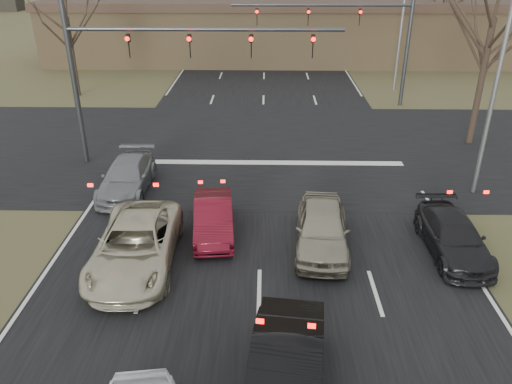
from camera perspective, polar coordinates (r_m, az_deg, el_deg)
ground at (r=13.13m, az=0.17°, el=-19.34°), size 360.00×360.00×0.00m
road_main at (r=69.82m, az=1.05°, el=18.53°), size 14.00×300.00×0.02m
road_cross at (r=25.94m, az=0.73°, el=5.08°), size 200.00×14.00×0.02m
building at (r=47.70m, az=3.52°, el=18.10°), size 42.40×10.40×5.30m
mast_arm_near at (r=23.23m, az=-12.71°, el=14.95°), size 12.12×0.24×8.00m
mast_arm_far at (r=33.04m, az=12.26°, el=18.10°), size 11.12×0.24×8.00m
streetlight_right_near at (r=21.40m, az=25.80°, el=13.53°), size 2.34×0.25×10.00m
streetlight_right_far at (r=37.53m, az=16.23°, el=19.48°), size 2.34×0.25×10.00m
car_silver_suv at (r=16.58m, az=-13.59°, el=-5.91°), size 2.68×5.51×1.51m
car_black_hatch at (r=11.91m, az=3.38°, el=-20.09°), size 2.15×4.81×1.53m
car_charcoal_sedan at (r=18.09m, az=21.61°, el=-4.75°), size 1.81×4.31×1.24m
car_grey_ahead at (r=21.74m, az=-14.53°, el=1.73°), size 1.90×4.59×1.33m
car_red_ahead at (r=17.99m, az=-4.89°, el=-2.92°), size 1.74×4.01×1.28m
car_silver_ahead at (r=17.21m, az=7.56°, el=-4.09°), size 2.14×4.56×1.51m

